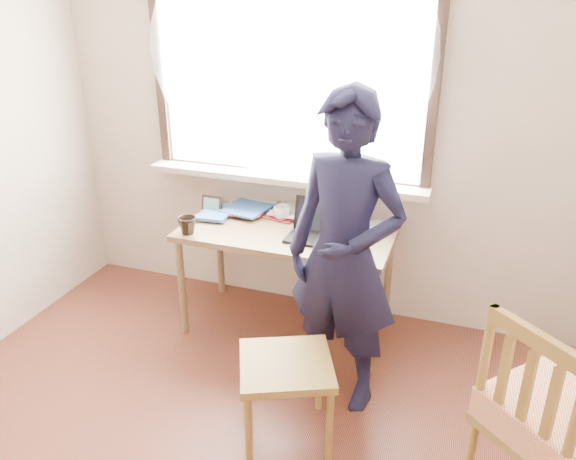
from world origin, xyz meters
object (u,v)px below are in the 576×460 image
(desk, at_px, (287,241))
(work_chair, at_px, (286,374))
(mug_dark, at_px, (188,225))
(laptop, at_px, (316,229))
(person, at_px, (345,256))
(side_chair, at_px, (548,420))
(mug_white, at_px, (282,213))

(desk, xyz_separation_m, work_chair, (0.32, -0.92, -0.25))
(desk, relative_size, mug_dark, 11.34)
(desk, distance_m, mug_dark, 0.61)
(laptop, xyz_separation_m, person, (0.29, -0.48, 0.09))
(laptop, distance_m, mug_dark, 0.77)
(mug_dark, bearing_deg, laptop, 15.83)
(mug_dark, height_order, side_chair, side_chair)
(desk, height_order, mug_white, mug_white)
(desk, bearing_deg, laptop, -9.73)
(side_chair, xyz_separation_m, person, (-0.96, 0.51, 0.32))
(mug_dark, xyz_separation_m, person, (1.03, -0.27, 0.09))
(work_chair, relative_size, person, 0.34)
(laptop, height_order, work_chair, laptop)
(mug_white, relative_size, side_chair, 0.11)
(mug_dark, relative_size, person, 0.07)
(mug_dark, height_order, work_chair, mug_dark)
(mug_dark, bearing_deg, person, -14.74)
(mug_dark, xyz_separation_m, work_chair, (0.86, -0.68, -0.37))
(work_chair, bearing_deg, mug_white, 110.48)
(mug_white, bearing_deg, desk, -60.92)
(side_chair, height_order, person, person)
(desk, bearing_deg, mug_white, 119.08)
(desk, distance_m, side_chair, 1.77)
(desk, xyz_separation_m, mug_white, (-0.08, 0.15, 0.12))
(desk, height_order, side_chair, side_chair)
(mug_white, relative_size, person, 0.07)
(desk, relative_size, laptop, 4.04)
(mug_white, xyz_separation_m, person, (0.57, -0.67, 0.10))
(mug_dark, bearing_deg, work_chair, -38.15)
(person, bearing_deg, side_chair, -15.53)
(desk, relative_size, work_chair, 2.29)
(person, bearing_deg, laptop, 133.05)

